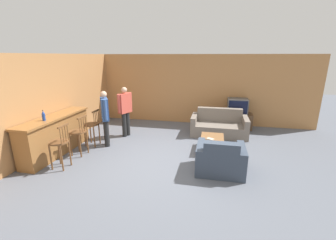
{
  "coord_description": "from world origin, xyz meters",
  "views": [
    {
      "loc": [
        1.13,
        -4.95,
        2.55
      ],
      "look_at": [
        -0.1,
        0.81,
        0.85
      ],
      "focal_mm": 24.0,
      "sensor_mm": 36.0,
      "label": 1
    }
  ],
  "objects": [
    {
      "name": "couch_far",
      "position": [
        1.3,
        2.35,
        0.29
      ],
      "size": [
        1.8,
        0.93,
        0.84
      ],
      "color": "#70665B",
      "rests_on": "ground_plane"
    },
    {
      "name": "tv_unit",
      "position": [
        1.91,
        3.16,
        0.28
      ],
      "size": [
        1.07,
        0.52,
        0.56
      ],
      "color": "#513823",
      "rests_on": "ground_plane"
    },
    {
      "name": "wall_back",
      "position": [
        0.0,
        3.57,
        1.3
      ],
      "size": [
        9.4,
        0.08,
        2.6
      ],
      "color": "#B27A47",
      "rests_on": "ground_plane"
    },
    {
      "name": "tv",
      "position": [
        1.91,
        3.16,
        0.82
      ],
      "size": [
        0.69,
        0.52,
        0.54
      ],
      "color": "#4C4C4C",
      "rests_on": "tv_unit"
    },
    {
      "name": "person_by_window",
      "position": [
        -1.67,
        1.58,
        0.9
      ],
      "size": [
        0.35,
        0.55,
        1.6
      ],
      "color": "black",
      "rests_on": "ground_plane"
    },
    {
      "name": "bar_chair_near",
      "position": [
        -2.31,
        -0.79,
        0.57
      ],
      "size": [
        0.42,
        0.42,
        1.06
      ],
      "color": "brown",
      "rests_on": "ground_plane"
    },
    {
      "name": "armchair_near",
      "position": [
        1.31,
        -0.23,
        0.29
      ],
      "size": [
        1.06,
        0.88,
        0.82
      ],
      "color": "#384251",
      "rests_on": "ground_plane"
    },
    {
      "name": "wall_left",
      "position": [
        -3.29,
        1.28,
        1.3
      ],
      "size": [
        0.08,
        8.57,
        2.6
      ],
      "color": "#B27A47",
      "rests_on": "ground_plane"
    },
    {
      "name": "bottle",
      "position": [
        -2.91,
        -0.46,
        1.14
      ],
      "size": [
        0.08,
        0.08,
        0.26
      ],
      "color": "#234293",
      "rests_on": "bar_counter"
    },
    {
      "name": "person_by_counter",
      "position": [
        -1.91,
        0.69,
        0.9
      ],
      "size": [
        0.39,
        0.51,
        1.6
      ],
      "color": "black",
      "rests_on": "ground_plane"
    },
    {
      "name": "coffee_table",
      "position": [
        1.11,
        0.95,
        0.32
      ],
      "size": [
        0.62,
        0.91,
        0.38
      ],
      "color": "brown",
      "rests_on": "ground_plane"
    },
    {
      "name": "bar_chair_far",
      "position": [
        -2.31,
        0.63,
        0.57
      ],
      "size": [
        0.42,
        0.42,
        1.06
      ],
      "color": "brown",
      "rests_on": "ground_plane"
    },
    {
      "name": "book_on_table",
      "position": [
        1.06,
        0.8,
        0.39
      ],
      "size": [
        0.22,
        0.2,
        0.03
      ],
      "color": "#B7AD99",
      "rests_on": "coffee_table"
    },
    {
      "name": "ground_plane",
      "position": [
        0.0,
        0.0,
        0.0
      ],
      "size": [
        24.0,
        24.0,
        0.0
      ],
      "primitive_type": "plane",
      "color": "#565B66"
    },
    {
      "name": "bar_counter",
      "position": [
        -2.96,
        -0.07,
        0.52
      ],
      "size": [
        0.55,
        2.32,
        1.03
      ],
      "color": "brown",
      "rests_on": "ground_plane"
    },
    {
      "name": "bar_chair_mid",
      "position": [
        -2.31,
        -0.04,
        0.57
      ],
      "size": [
        0.45,
        0.45,
        1.06
      ],
      "color": "brown",
      "rests_on": "ground_plane"
    }
  ]
}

